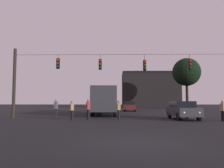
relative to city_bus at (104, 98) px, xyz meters
The scene contains 12 objects.
ground_plane 6.98m from the city_bus, 71.98° to the left, with size 168.00×168.00×0.00m, color black.
overhead_signal_span 6.60m from the city_bus, 71.01° to the right, with size 20.32×0.44×6.37m.
city_bus is the anchor object (origin of this frame).
car_near_right 10.15m from the city_bus, 46.06° to the right, with size 1.89×4.37×1.52m.
car_far_left 9.80m from the city_bus, 68.97° to the left, with size 2.04×4.42×1.52m.
pedestrian_crossing_left 13.15m from the city_bus, 43.28° to the right, with size 0.35×0.42×1.56m.
pedestrian_crossing_center 8.12m from the city_bus, 78.43° to the right, with size 0.29×0.39×1.61m.
pedestrian_crossing_right 8.08m from the city_bus, 96.27° to the right, with size 0.36×0.43×1.70m.
pedestrian_near_bus 8.53m from the city_bus, 104.84° to the right, with size 0.36×0.42×1.57m.
pedestrian_trailing 7.41m from the city_bus, 123.02° to the right, with size 0.29×0.39×1.70m.
corner_building 34.29m from the city_bus, 72.96° to the left, with size 14.03×9.61×8.82m.
tree_left_silhouette 24.52m from the city_bus, 50.31° to the left, with size 5.50×5.50×10.03m.
Camera 1 is at (-0.67, -8.66, 1.50)m, focal length 36.85 mm.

